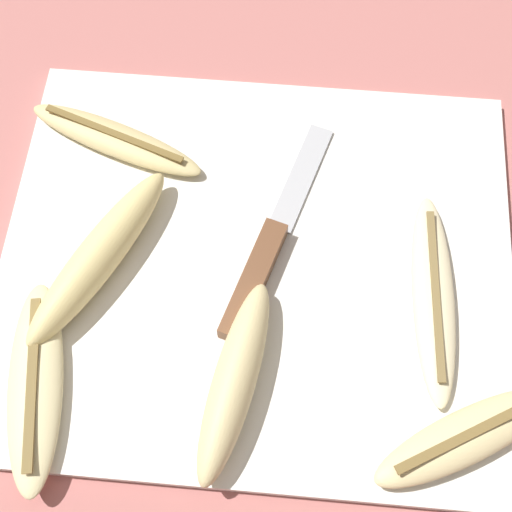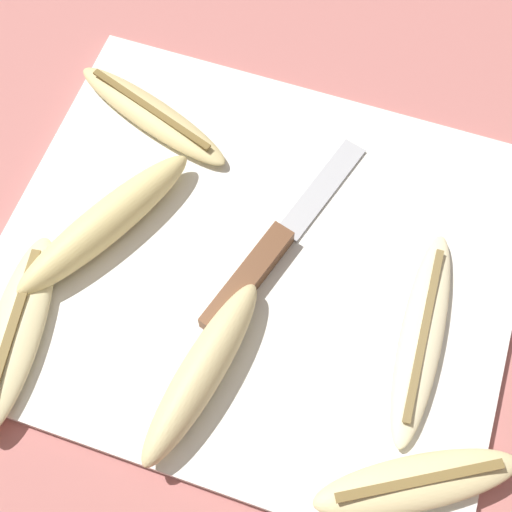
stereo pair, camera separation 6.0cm
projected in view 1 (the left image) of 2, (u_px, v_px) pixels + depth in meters
ground_plane at (256, 266)px, 0.62m from camera, size 4.00×4.00×0.00m
cutting_board at (256, 264)px, 0.62m from camera, size 0.44×0.38×0.01m
knife at (263, 263)px, 0.60m from camera, size 0.08×0.22×0.02m
banana_spotted_left at (115, 139)px, 0.65m from camera, size 0.18×0.09×0.02m
banana_pale_long at (433, 297)px, 0.59m from camera, size 0.04×0.19×0.02m
banana_mellow_near at (235, 380)px, 0.55m from camera, size 0.06×0.17×0.04m
banana_soft_right at (35, 385)px, 0.56m from camera, size 0.07×0.18×0.02m
banana_ripe_center at (466, 437)px, 0.54m from camera, size 0.16×0.11×0.02m
banana_golden_short at (99, 256)px, 0.59m from camera, size 0.11×0.18×0.04m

